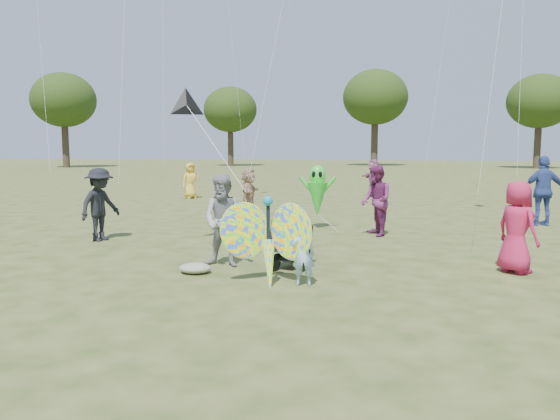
% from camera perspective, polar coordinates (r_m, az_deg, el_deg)
% --- Properties ---
extents(ground, '(160.00, 160.00, 0.00)m').
position_cam_1_polar(ground, '(8.58, -0.28, -8.51)').
color(ground, '#51592B').
rests_on(ground, ground).
extents(child_girl, '(0.39, 0.27, 1.02)m').
position_cam_1_polar(child_girl, '(8.82, 2.45, -4.69)').
color(child_girl, '#9EC4E0').
rests_on(child_girl, ground).
extents(adult_man, '(0.91, 0.74, 1.73)m').
position_cam_1_polar(adult_man, '(10.23, -5.83, -1.13)').
color(adult_man, '#959499').
rests_on(adult_man, ground).
extents(grey_bag, '(0.57, 0.47, 0.18)m').
position_cam_1_polar(grey_bag, '(9.87, -8.86, -6.02)').
color(grey_bag, gray).
rests_on(grey_bag, ground).
extents(crowd_a, '(0.89, 0.96, 1.64)m').
position_cam_1_polar(crowd_a, '(10.53, 23.52, -1.66)').
color(crowd_a, '#BF1E49').
rests_on(crowd_a, ground).
extents(crowd_b, '(0.98, 1.27, 1.74)m').
position_cam_1_polar(crowd_b, '(13.63, -18.30, 0.55)').
color(crowd_b, black).
rests_on(crowd_b, ground).
extents(crowd_c, '(1.22, 0.65, 1.98)m').
position_cam_1_polar(crowd_c, '(17.08, 25.82, 1.80)').
color(crowd_c, '#364994').
rests_on(crowd_c, ground).
extents(crowd_d, '(0.57, 1.48, 1.56)m').
position_cam_1_polar(crowd_d, '(17.27, -3.29, 1.81)').
color(crowd_d, tan).
rests_on(crowd_d, ground).
extents(crowd_e, '(0.92, 1.04, 1.79)m').
position_cam_1_polar(crowd_e, '(13.86, 10.01, 0.98)').
color(crowd_e, '#72265C').
rests_on(crowd_e, ground).
extents(crowd_g, '(0.89, 0.86, 1.53)m').
position_cam_1_polar(crowd_g, '(23.81, -9.33, 3.05)').
color(crowd_g, yellow).
rests_on(crowd_g, ground).
extents(crowd_j, '(1.04, 1.63, 1.68)m').
position_cam_1_polar(crowd_j, '(24.35, 9.72, 3.30)').
color(crowd_j, '#9D5A7F').
rests_on(crowd_j, ground).
extents(jogging_stroller, '(0.77, 1.14, 1.09)m').
position_cam_1_polar(jogging_stroller, '(10.15, 1.21, -2.58)').
color(jogging_stroller, black).
rests_on(jogging_stroller, ground).
extents(butterfly_kite, '(1.74, 0.75, 1.65)m').
position_cam_1_polar(butterfly_kite, '(8.86, -1.22, -3.30)').
color(butterfly_kite, '#F24626').
rests_on(butterfly_kite, ground).
extents(delta_kite_rig, '(2.15, 2.00, 2.16)m').
position_cam_1_polar(delta_kite_rig, '(12.23, -9.69, 10.68)').
color(delta_kite_rig, black).
rests_on(delta_kite_rig, ground).
extents(alien_kite, '(1.12, 0.69, 1.74)m').
position_cam_1_polar(alien_kite, '(14.83, 3.93, 1.74)').
color(alien_kite, green).
rests_on(alien_kite, ground).
extents(tree_line, '(91.78, 33.60, 10.79)m').
position_cam_1_polar(tree_line, '(53.40, 11.86, 11.52)').
color(tree_line, '#3A2D21').
rests_on(tree_line, ground).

